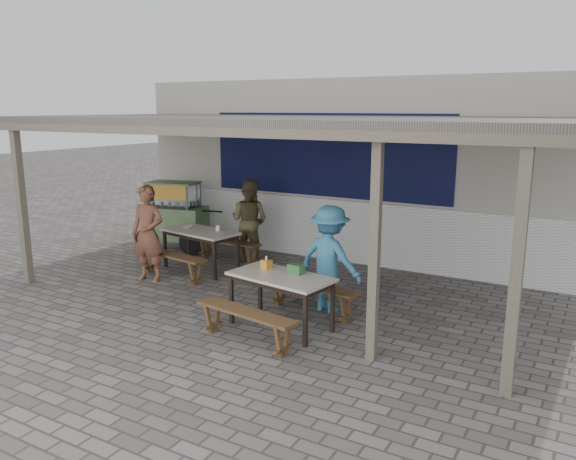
% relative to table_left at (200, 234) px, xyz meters
% --- Properties ---
extents(ground, '(60.00, 60.00, 0.00)m').
position_rel_table_left_xyz_m(ground, '(1.80, -1.08, -0.67)').
color(ground, slate).
rests_on(ground, ground).
extents(back_wall, '(9.00, 1.28, 3.50)m').
position_rel_table_left_xyz_m(back_wall, '(1.80, 2.50, 1.05)').
color(back_wall, '#BAB3A7').
rests_on(back_wall, ground).
extents(warung_roof, '(9.00, 4.21, 2.81)m').
position_rel_table_left_xyz_m(warung_roof, '(1.82, -0.18, 2.04)').
color(warung_roof, '#635A55').
rests_on(warung_roof, ground).
extents(table_left, '(1.54, 0.92, 0.75)m').
position_rel_table_left_xyz_m(table_left, '(0.00, 0.00, 0.00)').
color(table_left, beige).
rests_on(table_left, ground).
extents(bench_left_street, '(1.57, 0.52, 0.45)m').
position_rel_table_left_xyz_m(bench_left_street, '(-0.11, -0.69, -0.33)').
color(bench_left_street, brown).
rests_on(bench_left_street, ground).
extents(bench_left_wall, '(1.57, 0.52, 0.45)m').
position_rel_table_left_xyz_m(bench_left_wall, '(0.11, 0.69, -0.33)').
color(bench_left_wall, brown).
rests_on(bench_left_wall, ground).
extents(table_right, '(1.50, 0.93, 0.75)m').
position_rel_table_left_xyz_m(table_right, '(2.71, -1.68, -0.00)').
color(table_right, beige).
rests_on(table_right, ground).
extents(bench_right_street, '(1.53, 0.51, 0.45)m').
position_rel_table_left_xyz_m(bench_right_street, '(2.61, -2.37, -0.33)').
color(bench_right_street, brown).
rests_on(bench_right_street, ground).
extents(bench_right_wall, '(1.53, 0.51, 0.45)m').
position_rel_table_left_xyz_m(bench_right_wall, '(2.82, -0.99, -0.33)').
color(bench_right_wall, brown).
rests_on(bench_right_wall, ground).
extents(vendor_cart, '(1.72, 0.97, 1.44)m').
position_rel_table_left_xyz_m(vendor_cart, '(-1.42, 0.94, 0.11)').
color(vendor_cart, '#6E9462').
rests_on(vendor_cart, ground).
extents(patron_street_side, '(0.67, 0.50, 1.67)m').
position_rel_table_left_xyz_m(patron_street_side, '(-0.36, -0.96, 0.16)').
color(patron_street_side, brown).
rests_on(patron_street_side, ground).
extents(patron_wall_side, '(0.82, 0.66, 1.61)m').
position_rel_table_left_xyz_m(patron_wall_side, '(0.43, 0.98, 0.13)').
color(patron_wall_side, brown).
rests_on(patron_wall_side, ground).
extents(patron_right_table, '(1.10, 0.73, 1.58)m').
position_rel_table_left_xyz_m(patron_right_table, '(2.98, -0.73, 0.12)').
color(patron_right_table, teal).
rests_on(patron_right_table, ground).
extents(tissue_box, '(0.14, 0.14, 0.12)m').
position_rel_table_left_xyz_m(tissue_box, '(2.38, -1.51, 0.14)').
color(tissue_box, orange).
rests_on(tissue_box, table_right).
extents(donation_box, '(0.22, 0.16, 0.13)m').
position_rel_table_left_xyz_m(donation_box, '(2.86, -1.53, 0.15)').
color(donation_box, '#316F3A').
rests_on(donation_box, table_right).
extents(condiment_jar, '(0.09, 0.09, 0.10)m').
position_rel_table_left_xyz_m(condiment_jar, '(0.29, 0.16, 0.13)').
color(condiment_jar, white).
rests_on(condiment_jar, table_left).
extents(condiment_bowl, '(0.22, 0.22, 0.05)m').
position_rel_table_left_xyz_m(condiment_bowl, '(-0.31, 0.03, 0.10)').
color(condiment_bowl, white).
rests_on(condiment_bowl, table_left).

